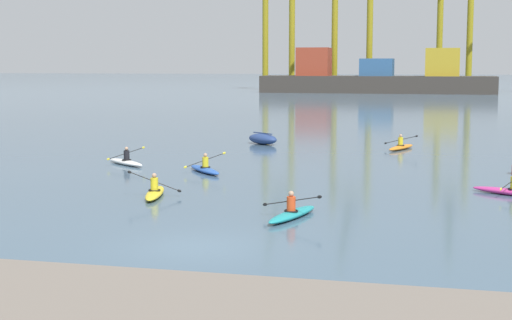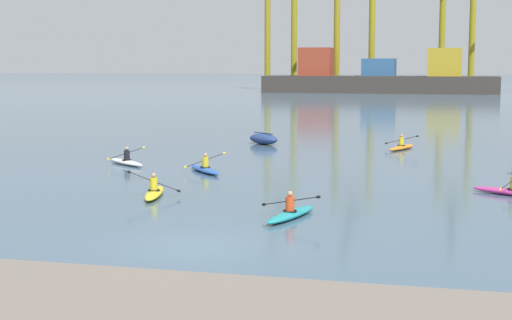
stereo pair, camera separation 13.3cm
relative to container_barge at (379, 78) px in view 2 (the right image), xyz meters
The scene contains 12 objects.
ground_plane 123.94m from the container_barge, 87.40° to the right, with size 800.00×800.00×0.00m, color #425B70.
container_barge is the anchor object (origin of this frame).
gantry_crane_west 26.74m from the container_barge, 153.71° to the left, with size 6.68×16.19×32.96m.
gantry_crane_west_mid 16.92m from the container_barge, 124.95° to the left, with size 8.03×19.44×32.11m.
gantry_crane_east_mid 23.65m from the container_barge, 45.02° to the left, with size 6.94×20.37×30.95m.
capsized_dinghy 95.13m from the container_barge, 89.50° to the right, with size 2.72×2.48×0.76m.
kayak_yellow 115.99m from the container_barge, 89.36° to the right, with size 2.12×3.45×1.07m.
kayak_blue 108.89m from the container_barge, 89.39° to the right, with size 2.60×3.02×0.98m.
kayak_white 107.16m from the container_barge, 91.99° to the right, with size 3.01×2.62×0.95m.
kayak_magenta 113.34m from the container_barge, 82.32° to the right, with size 3.24×2.24×0.95m.
kayak_teal 119.24m from the container_barge, 86.41° to the right, with size 2.19×3.44×0.95m.
kayak_orange 96.70m from the container_barge, 84.15° to the right, with size 2.11×3.40×0.96m.
Camera 2 is at (6.94, -20.83, 5.22)m, focal length 54.55 mm.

